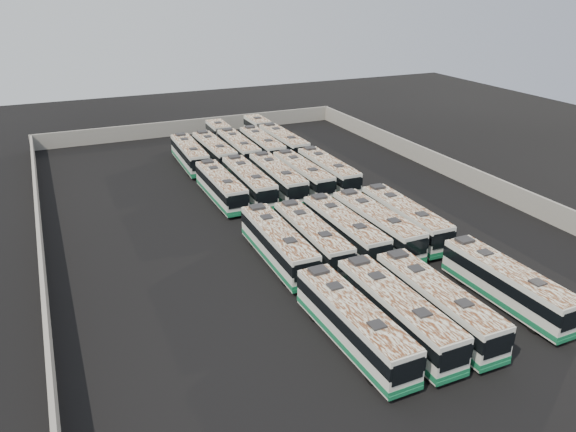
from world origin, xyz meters
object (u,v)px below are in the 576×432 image
object	(u,v)px
bus_back_far_left	(189,154)
bus_back_right	(262,146)
bus_front_left	(396,312)
bus_midback_far_right	(328,171)
bus_front_far_left	(354,323)
bus_midfront_right	(376,225)
bus_midback_far_left	(221,186)
bus_midback_left	(249,182)
bus_midfront_far_left	(278,244)
bus_midback_right	(303,175)
bus_midfront_center	(344,230)
bus_midback_center	(277,178)
bus_midfront_left	(312,238)
bus_back_left	(214,152)
bus_back_far_right	(274,138)
bus_midfront_far_right	(404,218)
bus_front_far_right	(507,284)
bus_front_center	(437,303)

from	to	relation	value
bus_back_far_left	bus_back_right	world-z (taller)	bus_back_right
bus_front_left	bus_midback_far_right	bearing A→B (deg)	70.50
bus_front_far_left	bus_midfront_right	xyz separation A→B (m)	(9.49, 12.42, 0.01)
bus_midback_far_left	bus_midback_left	xyz separation A→B (m)	(3.08, -0.01, 0.05)
bus_front_far_left	bus_midback_left	distance (m)	27.71
bus_midfront_far_left	bus_midback_right	size ratio (longest dim) A/B	1.03
bus_front_far_left	bus_back_far_left	world-z (taller)	bus_front_far_left
bus_midfront_center	bus_back_right	size ratio (longest dim) A/B	1.01
bus_midback_left	bus_midback_center	xyz separation A→B (m)	(3.25, -0.14, 0.01)
bus_front_far_left	bus_midfront_left	size ratio (longest dim) A/B	1.02
bus_midfront_center	bus_midback_far_left	world-z (taller)	bus_midfront_center
bus_midfront_center	bus_back_left	xyz separation A→B (m)	(-3.27, 27.33, -0.02)
bus_midfront_right	bus_midback_far_left	xyz separation A→B (m)	(-9.45, 15.13, -0.06)
bus_midfront_right	bus_back_far_right	distance (m)	30.76
bus_midback_center	bus_back_far_right	xyz separation A→B (m)	(6.16, 15.64, -0.02)
bus_midback_right	bus_back_far_right	bearing A→B (deg)	77.98
bus_front_far_left	bus_midfront_right	bearing A→B (deg)	51.20
bus_midback_left	bus_back_left	distance (m)	12.41
bus_midfront_right	bus_midback_right	xyz separation A→B (m)	(-0.09, 14.99, -0.04)
bus_midfront_far_right	bus_midback_left	distance (m)	17.65
bus_front_far_left	bus_back_far_left	distance (m)	40.14
bus_midback_center	bus_back_far_right	distance (m)	16.81
bus_midfront_center	bus_midfront_left	bearing A→B (deg)	-176.99
bus_midback_left	bus_back_far_right	xyz separation A→B (m)	(9.41, 15.50, -0.00)
bus_midfront_center	bus_back_far_left	world-z (taller)	bus_midfront_center
bus_back_far_right	bus_midback_center	bearing A→B (deg)	-111.89
bus_midfront_far_right	bus_back_far_left	world-z (taller)	bus_midfront_far_right
bus_midfront_right	bus_back_far_right	world-z (taller)	bus_midfront_right
bus_back_far_left	bus_back_far_right	size ratio (longest dim) A/B	0.63
bus_front_far_left	bus_front_far_right	size ratio (longest dim) A/B	1.02
bus_midfront_center	bus_front_center	bearing A→B (deg)	-90.81
bus_front_center	bus_midback_center	bearing A→B (deg)	89.59
bus_midback_left	bus_midback_right	world-z (taller)	bus_midback_left
bus_front_center	bus_front_far_right	distance (m)	6.23
bus_midfront_far_left	bus_front_center	bearing A→B (deg)	-63.22
bus_midfront_center	bus_back_far_left	bearing A→B (deg)	102.67
bus_front_center	bus_midback_center	xyz separation A→B (m)	(0.09, 27.58, 0.01)
bus_front_left	bus_front_center	distance (m)	3.09
bus_midfront_left	bus_midback_far_right	xyz separation A→B (m)	(9.36, 14.95, 0.01)
bus_midfront_far_right	bus_midback_center	xyz separation A→B (m)	(-6.20, 14.76, 0.01)
bus_midback_left	bus_back_far_left	distance (m)	12.98
bus_front_left	bus_front_center	bearing A→B (deg)	-3.43
bus_midback_right	bus_back_far_left	xyz separation A→B (m)	(-9.40, 12.72, -0.01)
bus_midfront_center	bus_midback_left	size ratio (longest dim) A/B	1.00
bus_midfront_right	bus_back_right	xyz separation A→B (m)	(0.01, 27.53, -0.04)
bus_back_right	bus_front_left	bearing A→B (deg)	-97.62
bus_front_far_right	bus_midback_center	bearing A→B (deg)	101.46
bus_front_center	bus_front_far_right	xyz separation A→B (m)	(6.23, 0.11, -0.03)
bus_midback_far_right	bus_midback_center	bearing A→B (deg)	-179.69
bus_midback_far_left	bus_midback_center	bearing A→B (deg)	-1.61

